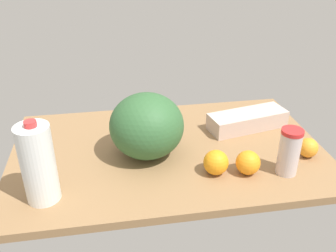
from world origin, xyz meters
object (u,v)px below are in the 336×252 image
at_px(milk_jug, 38,164).
at_px(orange_loose, 308,148).
at_px(tumbler_cup, 289,152).
at_px(egg_carton, 247,120).
at_px(orange_far_back, 248,163).
at_px(orange_beside_bowl, 216,162).
at_px(watermelon, 147,126).

xyz_separation_m(milk_jug, orange_loose, (0.95, 0.09, -0.09)).
distance_m(tumbler_cup, egg_carton, 0.34).
relative_size(tumbler_cup, orange_far_back, 1.99).
height_order(egg_carton, orange_loose, orange_loose).
xyz_separation_m(orange_far_back, orange_beside_bowl, (-0.11, 0.02, 0.00)).
distance_m(egg_carton, orange_beside_bowl, 0.38).
bearing_deg(milk_jug, orange_beside_bowl, 4.09).
xyz_separation_m(tumbler_cup, milk_jug, (-0.82, -0.00, 0.05)).
height_order(tumbler_cup, milk_jug, milk_jug).
distance_m(egg_carton, orange_loose, 0.29).
distance_m(orange_loose, orange_beside_bowl, 0.37).
xyz_separation_m(milk_jug, orange_beside_bowl, (0.58, 0.04, -0.09)).
xyz_separation_m(tumbler_cup, orange_far_back, (-0.14, 0.02, -0.04)).
relative_size(milk_jug, orange_far_back, 3.23).
bearing_deg(orange_beside_bowl, egg_carton, 53.08).
height_order(tumbler_cup, orange_beside_bowl, tumbler_cup).
relative_size(egg_carton, orange_far_back, 3.91).
height_order(milk_jug, orange_far_back, milk_jug).
relative_size(tumbler_cup, orange_beside_bowl, 1.93).
relative_size(watermelon, tumbler_cup, 1.60).
bearing_deg(tumbler_cup, orange_beside_bowl, 171.36).
height_order(tumbler_cup, orange_far_back, tumbler_cup).
distance_m(egg_carton, orange_far_back, 0.34).
bearing_deg(milk_jug, orange_loose, 5.40).
bearing_deg(milk_jug, watermelon, 29.92).
distance_m(watermelon, tumbler_cup, 0.51).
height_order(orange_far_back, orange_beside_bowl, orange_beside_bowl).
bearing_deg(egg_carton, orange_loose, -72.05).
relative_size(milk_jug, orange_loose, 3.77).
height_order(watermelon, milk_jug, milk_jug).
xyz_separation_m(watermelon, tumbler_cup, (0.47, -0.20, -0.04)).
bearing_deg(orange_beside_bowl, watermelon, 143.40).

